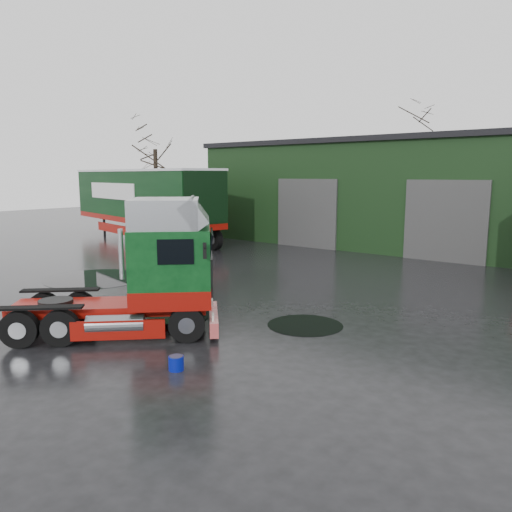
{
  "coord_description": "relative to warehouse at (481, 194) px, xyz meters",
  "views": [
    {
      "loc": [
        9.88,
        -10.77,
        4.25
      ],
      "look_at": [
        0.18,
        1.42,
        1.7
      ],
      "focal_mm": 35.0,
      "sensor_mm": 36.0,
      "label": 1
    }
  ],
  "objects": [
    {
      "name": "ground",
      "position": [
        -2.0,
        -20.0,
        -3.16
      ],
      "size": [
        100.0,
        100.0,
        0.0
      ],
      "primitive_type": "plane",
      "color": "black"
    },
    {
      "name": "warehouse",
      "position": [
        0.0,
        0.0,
        0.0
      ],
      "size": [
        32.4,
        12.4,
        6.3
      ],
      "color": "black",
      "rests_on": "ground"
    },
    {
      "name": "hero_tractor",
      "position": [
        -3.31,
        -23.0,
        -1.32
      ],
      "size": [
        5.98,
        5.92,
        3.67
      ],
      "primitive_type": null,
      "rotation": [
        0.0,
        0.0,
        -0.8
      ],
      "color": "#0B4116",
      "rests_on": "ground"
    },
    {
      "name": "trailer_left",
      "position": [
        -18.0,
        -10.0,
        -0.84
      ],
      "size": [
        15.2,
        6.12,
        4.63
      ],
      "primitive_type": null,
      "rotation": [
        0.0,
        0.0,
        1.36
      ],
      "color": "silver",
      "rests_on": "ground"
    },
    {
      "name": "wash_bucket",
      "position": [
        0.02,
        -23.71,
        -3.0
      ],
      "size": [
        0.42,
        0.42,
        0.31
      ],
      "primitive_type": "cylinder",
      "rotation": [
        0.0,
        0.0,
        -0.32
      ],
      "color": "#06128D",
      "rests_on": "ground"
    },
    {
      "name": "tree_left",
      "position": [
        -19.0,
        -8.0,
        1.09
      ],
      "size": [
        4.4,
        4.4,
        8.5
      ],
      "primitive_type": null,
      "color": "black",
      "rests_on": "ground"
    },
    {
      "name": "tree_back_a",
      "position": [
        -8.0,
        10.0,
        1.59
      ],
      "size": [
        4.4,
        4.4,
        9.5
      ],
      "primitive_type": null,
      "color": "black",
      "rests_on": "ground"
    },
    {
      "name": "puddle_0",
      "position": [
        -3.66,
        -21.14,
        -3.15
      ],
      "size": [
        3.34,
        3.34,
        0.01
      ],
      "primitive_type": "cylinder",
      "color": "black",
      "rests_on": "ground"
    },
    {
      "name": "puddle_1",
      "position": [
        0.43,
        -19.16,
        -3.15
      ],
      "size": [
        2.16,
        2.16,
        0.01
      ],
      "primitive_type": "cylinder",
      "color": "black",
      "rests_on": "ground"
    },
    {
      "name": "puddle_2",
      "position": [
        -9.87,
        -19.1,
        -3.15
      ],
      "size": [
        4.11,
        4.11,
        0.01
      ],
      "primitive_type": "cylinder",
      "color": "black",
      "rests_on": "ground"
    }
  ]
}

